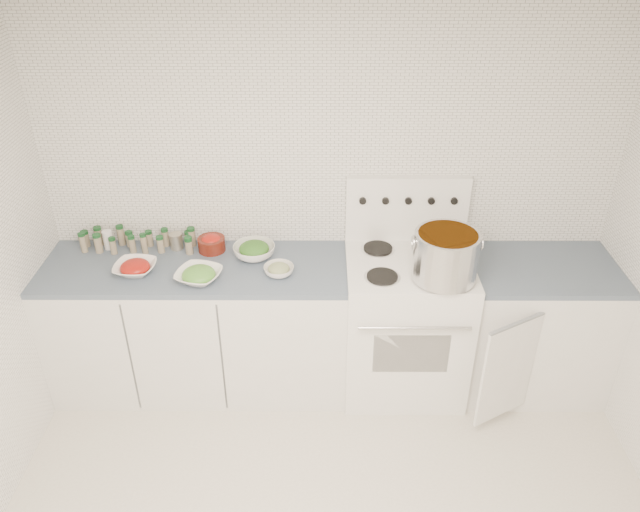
{
  "coord_description": "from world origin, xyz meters",
  "views": [
    {
      "loc": [
        -0.05,
        -2.0,
        2.9
      ],
      "look_at": [
        -0.06,
        1.14,
        1.0
      ],
      "focal_mm": 35.0,
      "sensor_mm": 36.0,
      "label": 1
    }
  ],
  "objects_px": {
    "bowl_tomato": "(135,268)",
    "bowl_snowpea": "(199,275)",
    "stock_pot": "(446,254)",
    "stove": "(405,320)"
  },
  "relations": [
    {
      "from": "bowl_tomato",
      "to": "bowl_snowpea",
      "type": "distance_m",
      "value": 0.4
    },
    {
      "from": "stove",
      "to": "bowl_snowpea",
      "type": "bearing_deg",
      "value": -172.96
    },
    {
      "from": "stove",
      "to": "stock_pot",
      "type": "distance_m",
      "value": 0.65
    },
    {
      "from": "stove",
      "to": "bowl_tomato",
      "type": "xyz_separation_m",
      "value": [
        -1.64,
        -0.07,
        0.44
      ]
    },
    {
      "from": "bowl_tomato",
      "to": "stove",
      "type": "bearing_deg",
      "value": 2.45
    },
    {
      "from": "stove",
      "to": "stock_pot",
      "type": "height_order",
      "value": "stove"
    },
    {
      "from": "bowl_tomato",
      "to": "bowl_snowpea",
      "type": "height_order",
      "value": "bowl_snowpea"
    },
    {
      "from": "stove",
      "to": "stock_pot",
      "type": "xyz_separation_m",
      "value": [
        0.17,
        -0.18,
        0.6
      ]
    },
    {
      "from": "stock_pot",
      "to": "bowl_snowpea",
      "type": "distance_m",
      "value": 1.42
    },
    {
      "from": "stock_pot",
      "to": "bowl_tomato",
      "type": "relative_size",
      "value": 1.48
    }
  ]
}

